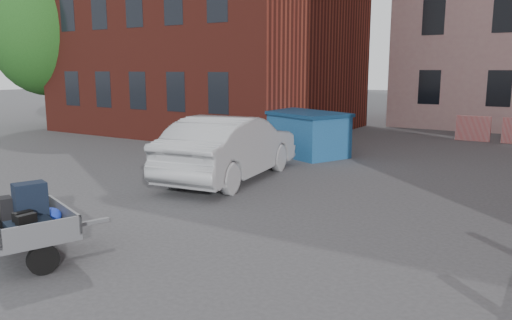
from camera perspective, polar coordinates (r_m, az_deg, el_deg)
The scene contains 6 objects.
ground at distance 9.11m, azimuth -8.69°, elevation -8.09°, with size 120.00×120.00×0.00m, color #38383A.
far_building at distance 38.40m, azimuth -10.16°, elevation 11.95°, with size 6.00×6.00×8.00m, color maroon.
tree at distance 26.77m, azimuth -23.04°, elevation 14.55°, with size 5.28×5.28×8.30m.
trailer at distance 8.34m, azimuth -24.66°, elevation -6.34°, with size 1.88×1.98×1.20m.
dumpster at distance 17.03m, azimuth 4.92°, elevation 3.16°, with size 3.90×3.03×1.46m.
silver_car at distance 13.08m, azimuth -2.91°, elevation 1.45°, with size 1.77×5.08×1.68m, color #9C9FA3.
Camera 1 is at (5.69, -6.51, 2.88)m, focal length 35.00 mm.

